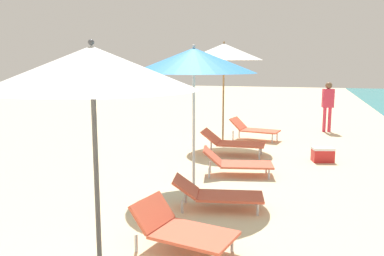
% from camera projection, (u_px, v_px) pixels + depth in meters
% --- Properties ---
extents(umbrella_second, '(2.03, 2.03, 2.52)m').
position_uv_depth(umbrella_second, '(92.00, 68.00, 3.78)').
color(umbrella_second, '#4C4C51').
rests_on(umbrella_second, ground).
extents(lounger_second_shoreside, '(1.33, 0.90, 0.60)m').
position_uv_depth(lounger_second_shoreside, '(182.00, 229.00, 4.92)').
color(lounger_second_shoreside, '#D8593F').
rests_on(lounger_second_shoreside, ground).
extents(umbrella_third, '(2.24, 2.24, 2.62)m').
position_uv_depth(umbrella_third, '(194.00, 61.00, 7.06)').
color(umbrella_third, silver).
rests_on(umbrella_third, ground).
extents(lounger_third_shoreside, '(1.52, 0.90, 0.57)m').
position_uv_depth(lounger_third_shoreside, '(236.00, 162.00, 8.28)').
color(lounger_third_shoreside, '#D8593F').
rests_on(lounger_third_shoreside, ground).
extents(lounger_third_inland, '(1.50, 0.81, 0.51)m').
position_uv_depth(lounger_third_inland, '(217.00, 194.00, 6.36)').
color(lounger_third_inland, '#D8593F').
rests_on(lounger_third_inland, ground).
extents(umbrella_farthest, '(2.13, 2.13, 2.87)m').
position_uv_depth(umbrella_farthest, '(224.00, 52.00, 10.88)').
color(umbrella_farthest, olive).
rests_on(umbrella_farthest, ground).
extents(lounger_farthest_shoreside, '(1.52, 0.89, 0.65)m').
position_uv_depth(lounger_farthest_shoreside, '(254.00, 129.00, 12.06)').
color(lounger_farthest_shoreside, '#D8593F').
rests_on(lounger_farthest_shoreside, ground).
extents(lounger_farthest_inland, '(1.58, 0.74, 0.63)m').
position_uv_depth(lounger_farthest_inland, '(232.00, 142.00, 10.05)').
color(lounger_farthest_inland, '#D8593F').
rests_on(lounger_farthest_inland, ground).
extents(person_walking_near, '(0.40, 0.29, 1.67)m').
position_uv_depth(person_walking_near, '(328.00, 102.00, 13.39)').
color(person_walking_near, '#D8334C').
rests_on(person_walking_near, ground).
extents(cooler_box, '(0.55, 0.45, 0.34)m').
position_uv_depth(cooler_box, '(323.00, 155.00, 9.43)').
color(cooler_box, red).
rests_on(cooler_box, ground).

